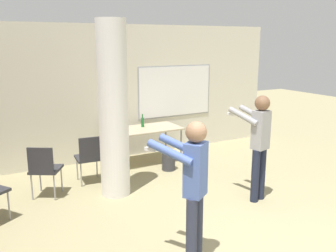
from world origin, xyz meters
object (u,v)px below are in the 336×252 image
bottle_on_table (143,122)px  chair_table_left (89,155)px  folding_table (144,131)px  chair_near_pillar (44,167)px  person_playing_side (259,140)px  person_playing_front (193,183)px

bottle_on_table → chair_table_left: size_ratio=0.31×
folding_table → chair_near_pillar: chair_near_pillar is taller
folding_table → person_playing_side: person_playing_side is taller
chair_table_left → person_playing_side: 2.89m
chair_table_left → bottle_on_table: bearing=27.8°
folding_table → person_playing_front: (-1.08, -3.54, 0.30)m
chair_table_left → chair_near_pillar: size_ratio=1.00×
chair_table_left → chair_near_pillar: bearing=-162.3°
chair_table_left → chair_near_pillar: 0.86m
person_playing_side → bottle_on_table: bearing=105.4°
chair_near_pillar → person_playing_front: 2.93m
bottle_on_table → person_playing_side: (0.73, -2.66, 0.15)m
bottle_on_table → chair_table_left: 1.57m
bottle_on_table → folding_table: bearing=-104.3°
chair_near_pillar → person_playing_side: bearing=-30.1°
folding_table → person_playing_side: bearing=-73.2°
chair_table_left → person_playing_front: (0.25, -2.95, 0.46)m
folding_table → person_playing_side: 2.66m
chair_near_pillar → person_playing_front: (1.06, -2.69, 0.46)m
folding_table → chair_table_left: 1.46m
chair_near_pillar → folding_table: bearing=21.6°
folding_table → bottle_on_table: bottle_on_table is taller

